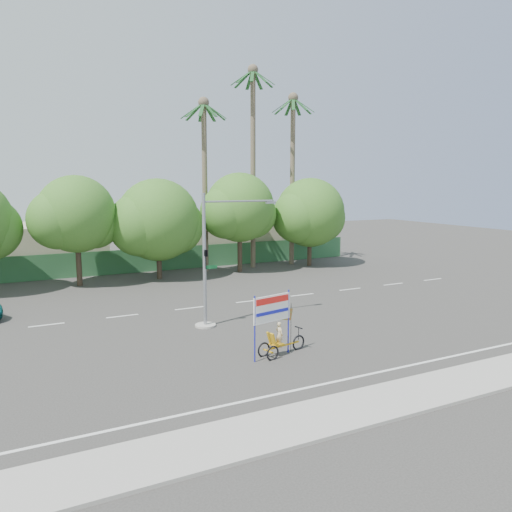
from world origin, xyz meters
name	(u,v)px	position (x,y,z in m)	size (l,w,h in m)	color
ground	(284,341)	(0.00, 0.00, 0.00)	(120.00, 120.00, 0.00)	#33302D
sidewalk_near	(392,400)	(0.00, -7.50, 0.06)	(50.00, 2.40, 0.12)	gray
fence	(159,259)	(0.00, 21.50, 1.00)	(38.00, 0.08, 2.00)	#336B3D
building_left	(29,248)	(-10.00, 26.00, 2.00)	(12.00, 8.00, 4.00)	beige
building_right	(224,240)	(8.00, 26.00, 1.80)	(14.00, 8.00, 3.60)	beige
tree_left	(76,217)	(-7.05, 18.00, 5.06)	(6.66, 5.60, 8.07)	#473828
tree_center	(157,222)	(-1.05, 18.00, 4.47)	(7.62, 6.40, 7.85)	#473828
tree_right	(239,210)	(5.95, 18.00, 5.24)	(6.90, 5.80, 8.36)	#473828
tree_far_right	(310,215)	(12.95, 18.00, 4.64)	(7.38, 6.20, 7.94)	#473828
palm_tall	(253,148)	(8.00, 19.50, 10.46)	(3.73, 3.79, 17.45)	#70604C
palm_mid	(293,162)	(12.00, 19.50, 9.40)	(3.73, 3.79, 15.45)	#70604C
palm_short	(205,166)	(3.50, 19.50, 8.86)	(3.73, 3.79, 14.45)	#70604C
traffic_signal	(210,271)	(-2.20, 3.98, 2.92)	(4.72, 1.10, 7.00)	gray
trike_billboard	(277,330)	(-1.33, -1.66, 1.17)	(2.91, 1.02, 2.91)	black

